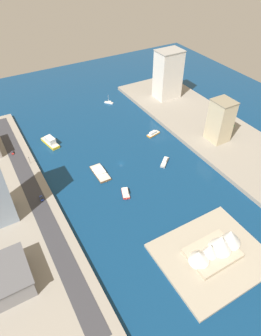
{
  "coord_description": "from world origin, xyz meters",
  "views": [
    {
      "loc": [
        87.01,
        166.71,
        155.87
      ],
      "look_at": [
        -0.5,
        14.56,
        5.37
      ],
      "focal_mm": 31.79,
      "sensor_mm": 36.0,
      "label": 1
    }
  ],
  "objects": [
    {
      "name": "ferry_yellow_fast",
      "position": [
        41.66,
        -54.34,
        2.92
      ],
      "size": [
        11.14,
        23.46,
        7.74
      ],
      "color": "yellow",
      "rests_on": "ground_plane"
    },
    {
      "name": "office_block_beige",
      "position": [
        -87.75,
        16.01,
        22.08
      ],
      "size": [
        16.33,
        18.26,
        37.34
      ],
      "color": "#C6B793",
      "rests_on": "quay_west"
    },
    {
      "name": "tugboat_red",
      "position": [
        14.16,
        32.66,
        1.43
      ],
      "size": [
        8.37,
        12.26,
        3.82
      ],
      "color": "red",
      "rests_on": "ground_plane"
    },
    {
      "name": "road_strip",
      "position": [
        72.58,
        0.0,
        3.46
      ],
      "size": [
        11.62,
        228.0,
        0.15
      ],
      "primitive_type": "cube",
      "color": "#38383D",
      "rests_on": "quay_east"
    },
    {
      "name": "hotel_broad_white",
      "position": [
        -95.75,
        -72.7,
        28.34
      ],
      "size": [
        26.29,
        20.06,
        49.86
      ],
      "color": "silver",
      "rests_on": "quay_west"
    },
    {
      "name": "yacht_sleek_gray",
      "position": [
        -31.05,
        17.75,
        1.45
      ],
      "size": [
        12.99,
        11.27,
        3.9
      ],
      "color": "#999EA3",
      "rests_on": "ground_plane"
    },
    {
      "name": "peninsula_point",
      "position": [
        -4.99,
        103.92,
        1.0
      ],
      "size": [
        62.24,
        52.51,
        2.0
      ],
      "primitive_type": "cube",
      "color": "#A89E89",
      "rests_on": "ground_plane"
    },
    {
      "name": "park_tree_cluster",
      "position": [
        -101.37,
        16.72,
        8.88
      ],
      "size": [
        17.73,
        11.83,
        8.12
      ],
      "color": "brown",
      "rests_on": "quay_west"
    },
    {
      "name": "ground_plane",
      "position": [
        0.0,
        0.0,
        0.0
      ],
      "size": [
        440.0,
        440.0,
        0.0
      ],
      "primitive_type": "plane",
      "color": "navy"
    },
    {
      "name": "traffic_light_waterfront",
      "position": [
        65.36,
        -32.59,
        7.72
      ],
      "size": [
        0.36,
        0.36,
        6.5
      ],
      "color": "black",
      "rests_on": "quay_east"
    },
    {
      "name": "opera_landmark",
      "position": [
        -6.93,
        103.92,
        9.03
      ],
      "size": [
        37.67,
        21.6,
        16.95
      ],
      "color": "#BCAD93",
      "rests_on": "peninsula_point"
    },
    {
      "name": "sailboat_small_white",
      "position": [
        -37.13,
        -95.9,
        1.0
      ],
      "size": [
        8.07,
        9.09,
        10.05
      ],
      "color": "white",
      "rests_on": "ground_plane"
    },
    {
      "name": "hatchback_blue",
      "position": [
        69.15,
        10.64,
        4.36
      ],
      "size": [
        2.13,
        4.9,
        1.7
      ],
      "color": "black",
      "rests_on": "road_strip"
    },
    {
      "name": "quay_west",
      "position": [
        -95.95,
        0.0,
        1.69
      ],
      "size": [
        70.0,
        240.0,
        3.38
      ],
      "primitive_type": "cube",
      "color": "gray",
      "rests_on": "ground_plane"
    },
    {
      "name": "pickup_red",
      "position": [
        74.54,
        -52.79,
        4.32
      ],
      "size": [
        1.98,
        4.57,
        1.62
      ],
      "color": "black",
      "rests_on": "road_strip"
    },
    {
      "name": "quay_east",
      "position": [
        95.95,
        0.0,
        1.69
      ],
      "size": [
        70.0,
        240.0,
        3.38
      ],
      "primitive_type": "cube",
      "color": "gray",
      "rests_on": "ground_plane"
    },
    {
      "name": "water_taxi_orange",
      "position": [
        -45.53,
        -21.57,
        1.32
      ],
      "size": [
        14.24,
        7.57,
        3.63
      ],
      "color": "orange",
      "rests_on": "ground_plane"
    },
    {
      "name": "barge_flat_brown",
      "position": [
        20.53,
        2.9,
        1.23
      ],
      "size": [
        9.22,
        22.64,
        3.17
      ],
      "color": "brown",
      "rests_on": "ground_plane"
    }
  ]
}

